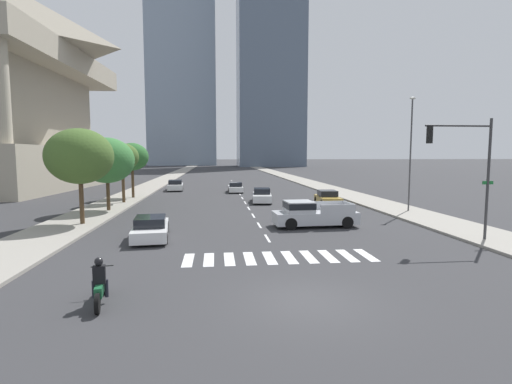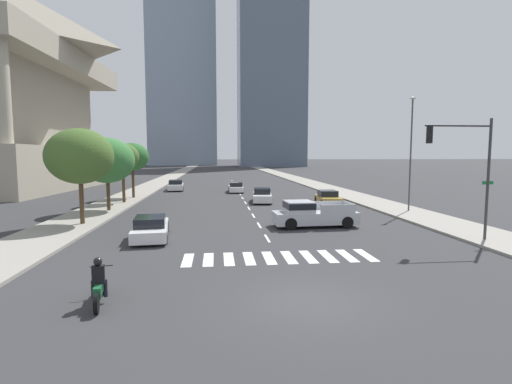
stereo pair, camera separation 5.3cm
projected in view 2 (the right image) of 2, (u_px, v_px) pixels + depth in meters
ground_plane at (306, 302)px, 12.02m from camera, size 800.00×800.00×0.00m
sidewalk_east at (351, 195)px, 42.97m from camera, size 4.00×260.00×0.15m
sidewalk_west at (126, 198)px, 40.45m from camera, size 4.00×260.00×0.15m
crosswalk_near at (279, 257)px, 17.17m from camera, size 8.55×2.21×0.01m
lane_divider_center at (240, 194)px, 44.89m from camera, size 0.14×50.00×0.01m
motorcycle_lead at (99, 285)px, 11.80m from camera, size 0.74×2.20×1.49m
pickup_truck at (311, 214)px, 24.51m from camera, size 5.43×2.26×1.67m
sedan_white_0 at (176, 186)px, 49.71m from camera, size 2.20×4.87×1.36m
sedan_white_1 at (151, 228)px, 21.10m from camera, size 2.28×4.91×1.24m
sedan_white_2 at (236, 188)px, 47.29m from camera, size 1.78×4.23×1.23m
sedan_white_3 at (262, 196)px, 37.37m from camera, size 2.23×4.84×1.34m
sedan_gold_4 at (328, 198)px, 35.38m from camera, size 2.09×4.38×1.32m
traffic_signal_near at (467, 158)px, 19.73m from camera, size 3.88×0.28×6.33m
street_lamp_east at (411, 147)px, 30.20m from camera, size 0.50×0.24×8.97m
street_tree_nearest at (80, 156)px, 24.48m from camera, size 4.19×4.19×6.15m
street_tree_second at (107, 160)px, 30.61m from camera, size 4.29×4.29×5.84m
street_tree_third at (123, 157)px, 35.70m from camera, size 3.00×3.00×5.55m
street_tree_fourth at (132, 157)px, 39.84m from camera, size 3.37×3.37×5.70m
office_tower_left_skyline at (182, 21)px, 170.39m from camera, size 29.68×23.30×141.08m
office_tower_center_skyline at (271, 43)px, 153.09m from camera, size 25.93×22.70×108.46m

